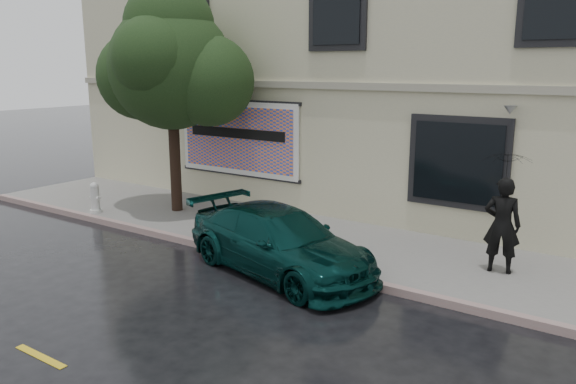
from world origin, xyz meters
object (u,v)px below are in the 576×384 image
Objects in this scene: car at (280,242)px; pedestrian at (502,225)px; fire_hydrant at (95,198)px; street_tree at (171,68)px.

pedestrian is at bearing -45.70° from car.
pedestrian reaches higher than fire_hydrant.
fire_hydrant is (-10.34, -1.55, -0.53)m from pedestrian.
street_tree reaches higher than car.
fire_hydrant is (-6.60, 0.60, -0.09)m from car.
street_tree reaches higher than fire_hydrant.
street_tree is at bearing -8.95° from pedestrian.
pedestrian is 10.47m from fire_hydrant.
fire_hydrant is at bearing 99.23° from car.
street_tree is 4.11m from fire_hydrant.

